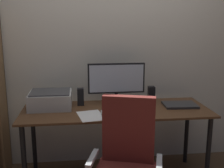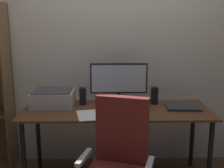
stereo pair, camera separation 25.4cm
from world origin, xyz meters
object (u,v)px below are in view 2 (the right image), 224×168
Objects in this scene: desk at (117,117)px; monitor at (119,81)px; mouse at (138,111)px; keyboard at (116,113)px; printer at (53,98)px; speaker_right at (154,96)px; coffee_mug at (131,105)px; laptop at (183,107)px; speaker_left at (83,96)px.

desk is 0.37m from monitor.
desk is 0.25m from mouse.
printer is (-0.61, 0.25, 0.07)m from keyboard.
desk is at bearing -155.88° from speaker_right.
keyboard is at bearing -22.57° from printer.
printer is at bearing -177.16° from speaker_right.
monitor is at bearing 5.10° from printer.
monitor is 3.35× the size of speaker_right.
keyboard is 0.19m from coffee_mug.
speaker_right is (0.36, -0.01, -0.15)m from monitor.
desk is 0.16m from keyboard.
keyboard is 0.91× the size of laptop.
keyboard is at bearing -163.07° from laptop.
speaker_right reaches higher than keyboard.
monitor is 0.67m from printer.
desk is 10.44× the size of speaker_left.
speaker_left reaches higher than keyboard.
printer reaches higher than coffee_mug.
keyboard is 3.02× the size of mouse.
keyboard is 0.67m from laptop.
laptop is 1.88× the size of speaker_left.
monitor is 0.39m from speaker_right.
speaker_left is at bearing 165.12° from mouse.
coffee_mug is 0.33× the size of laptop.
speaker_right is at bearing -1.26° from monitor.
coffee_mug reaches higher than keyboard.
coffee_mug is 0.51m from laptop.
laptop is (0.61, -0.16, -0.23)m from monitor.
desk is 5.54× the size of laptop.
speaker_right is at bearing 38.71° from coffee_mug.
printer is (-1.26, 0.10, 0.07)m from laptop.
speaker_right reaches higher than mouse.
coffee_mug is 0.61× the size of speaker_left.
mouse reaches higher than desk.
mouse is 0.56× the size of speaker_left.
keyboard is at bearing -142.37° from speaker_right.
laptop is (0.64, 0.02, 0.09)m from desk.
monitor is 0.41m from mouse.
desk is 10.44× the size of speaker_right.
speaker_right is (0.39, 0.17, 0.17)m from desk.
keyboard is (-0.01, -0.13, 0.09)m from desk.
mouse is at bearing -123.50° from speaker_right.
monitor reaches higher than printer.
speaker_right reaches higher than coffee_mug.
coffee_mug reaches higher than laptop.
coffee_mug is 0.51m from speaker_left.
monitor is 0.39m from keyboard.
monitor reaches higher than laptop.
mouse is 0.47m from laptop.
mouse is at bearing -29.30° from speaker_left.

